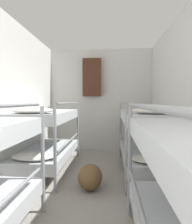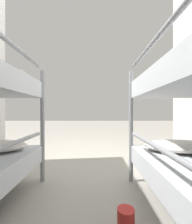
% 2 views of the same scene
% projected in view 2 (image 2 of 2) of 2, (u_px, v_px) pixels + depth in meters
% --- Properties ---
extents(ground_plane, '(20.00, 20.00, 0.00)m').
position_uv_depth(ground_plane, '(89.00, 163.00, 2.14)').
color(ground_plane, gray).
extents(tin_can, '(0.10, 0.10, 0.16)m').
position_uv_depth(tin_can, '(126.00, 222.00, 0.88)').
color(tin_can, '#AD231E').
rests_on(tin_can, ground_plane).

